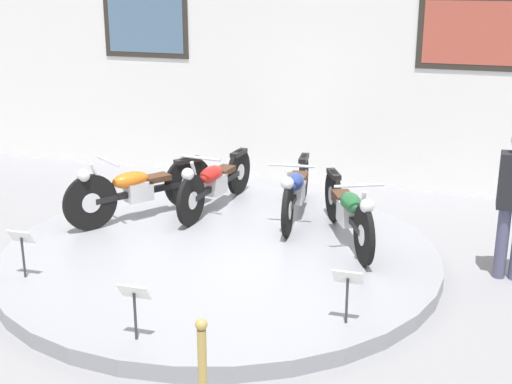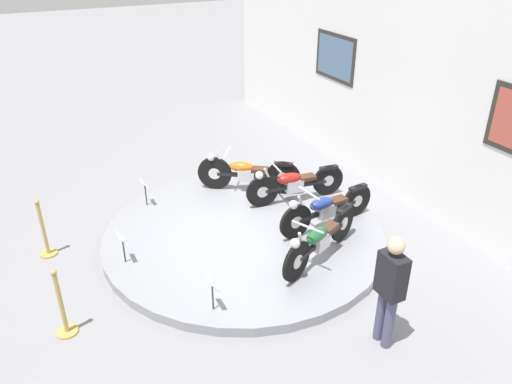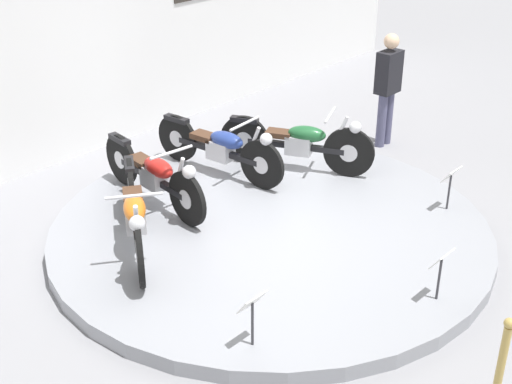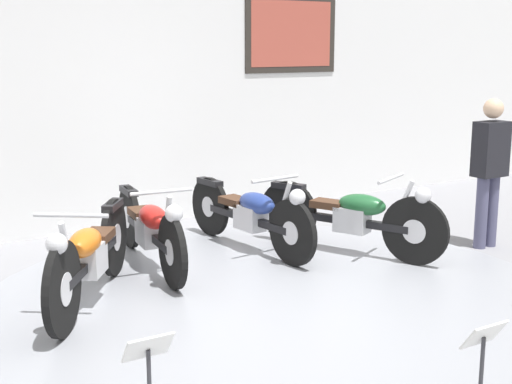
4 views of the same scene
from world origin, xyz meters
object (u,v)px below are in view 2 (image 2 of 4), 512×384
Objects in this scene: info_placard_front_left at (145,187)px; visitor_standing at (390,286)px; motorcycle_blue at (326,208)px; info_placard_front_centre at (123,242)px; motorcycle_orange at (247,172)px; stanchion_post_right_of_entry at (63,312)px; motorcycle_green at (320,239)px; motorcycle_red at (294,183)px; stanchion_post_left_of_entry at (45,237)px; info_placard_front_right at (212,288)px.

visitor_standing is at bearing 20.93° from info_placard_front_left.
motorcycle_blue is 3.38m from info_placard_front_centre.
stanchion_post_right_of_entry is (2.31, -3.77, -0.21)m from motorcycle_orange.
stanchion_post_right_of_entry is at bearing -94.31° from motorcycle_green.
stanchion_post_right_of_entry is (-2.01, -3.62, -0.55)m from visitor_standing.
motorcycle_red is 1.00× the size of motorcycle_blue.
info_placard_front_centre is 0.32× the size of visitor_standing.
stanchion_post_right_of_entry is at bearing -70.64° from motorcycle_red.
motorcycle_blue is 4.65m from stanchion_post_left_of_entry.
motorcycle_orange reaches higher than motorcycle_red.
motorcycle_green is at bearing 99.87° from info_placard_front_right.
visitor_standing is at bearing -16.98° from motorcycle_blue.
visitor_standing is at bearing 40.53° from info_placard_front_centre.
info_placard_front_left is 0.50× the size of stanchion_post_right_of_entry.
info_placard_front_left is (-2.92, -1.92, -0.02)m from motorcycle_green.
motorcycle_green is (2.59, -0.01, -0.02)m from motorcycle_orange.
motorcycle_blue is 3.83× the size of info_placard_front_left.
info_placard_front_right is 0.50× the size of stanchion_post_right_of_entry.
motorcycle_red is 3.83× the size of info_placard_front_left.
motorcycle_orange reaches higher than motorcycle_green.
stanchion_post_left_of_entry is (-0.48, -4.38, -0.19)m from motorcycle_red.
motorcycle_red is 3.33m from info_placard_front_right.
motorcycle_orange is at bearing 178.05° from visitor_standing.
info_placard_front_centre is 3.99m from visitor_standing.
stanchion_post_left_of_entry is (0.29, -3.77, -0.21)m from motorcycle_orange.
info_placard_front_right is at bearing 34.97° from stanchion_post_left_of_entry.
info_placard_front_right is 1.95m from stanchion_post_right_of_entry.
visitor_standing is at bearing 60.98° from stanchion_post_right_of_entry.
motorcycle_green is at bearing -39.01° from motorcycle_blue.
stanchion_post_left_of_entry is (-2.64, -1.84, -0.18)m from info_placard_front_right.
info_placard_front_centre is at bearing -80.99° from motorcycle_red.
visitor_standing reaches higher than stanchion_post_left_of_entry.
info_placard_front_right is at bearing 71.49° from stanchion_post_right_of_entry.
motorcycle_red is 1.92× the size of stanchion_post_right_of_entry.
motorcycle_orange is at bearing 80.31° from info_placard_front_left.
motorcycle_orange is 1.05× the size of visitor_standing.
info_placard_front_left and info_placard_front_centre have the same top height.
info_placard_front_left is (-2.16, -2.54, -0.01)m from motorcycle_blue.
visitor_standing is 1.56× the size of stanchion_post_right_of_entry.
info_placard_front_centre is (-0.53, -3.34, -0.01)m from motorcycle_blue.
motorcycle_red is 3.38m from info_placard_front_centre.
visitor_standing is at bearing 51.94° from info_placard_front_right.
info_placard_front_centre is at bearing -26.28° from info_placard_front_left.
visitor_standing is 1.56× the size of stanchion_post_left_of_entry.
visitor_standing is (2.49, -0.76, 0.36)m from motorcycle_blue.
motorcycle_orange is 3.29× the size of info_placard_front_left.
motorcycle_blue is 1.23× the size of visitor_standing.
motorcycle_orange is 4.33m from visitor_standing.
motorcycle_red is 3.83× the size of info_placard_front_centre.
motorcycle_orange reaches higher than info_placard_front_centre.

